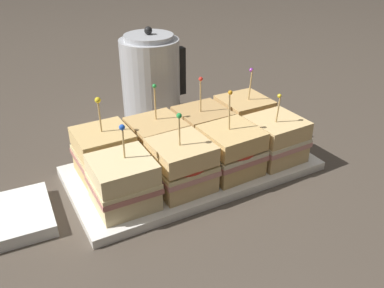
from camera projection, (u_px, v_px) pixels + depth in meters
The scene contains 12 objects.
ground_plane at pixel (192, 172), 0.88m from camera, with size 6.00×6.00×0.00m, color #4C4238.
serving_platter at pixel (192, 168), 0.87m from camera, with size 0.51×0.26×0.02m.
sandwich_front_far_left at pixel (123, 182), 0.73m from camera, with size 0.11×0.11×0.16m.
sandwich_front_center_left at pixel (181, 165), 0.78m from camera, with size 0.11×0.11×0.16m.
sandwich_front_center_right at pixel (231, 151), 0.82m from camera, with size 0.12×0.12×0.18m.
sandwich_front_far_right at pixel (275, 139), 0.87m from camera, with size 0.12×0.12×0.15m.
sandwich_back_far_left at pixel (104, 153), 0.82m from camera, with size 0.11×0.12×0.17m.
sandwich_back_center_left at pixel (157, 141), 0.87m from camera, with size 0.12×0.12×0.17m.
sandwich_back_center_right at pixel (202, 129), 0.91m from camera, with size 0.11×0.11×0.17m.
sandwich_back_far_right at pixel (244, 118), 0.96m from camera, with size 0.11×0.11×0.17m.
kettle_steel at pixel (151, 78), 1.07m from camera, with size 0.18×0.15×0.25m.
napkin_stack at pixel (9, 218), 0.72m from camera, with size 0.15×0.15×0.02m.
Camera 1 is at (-0.36, -0.65, 0.48)m, focal length 38.00 mm.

